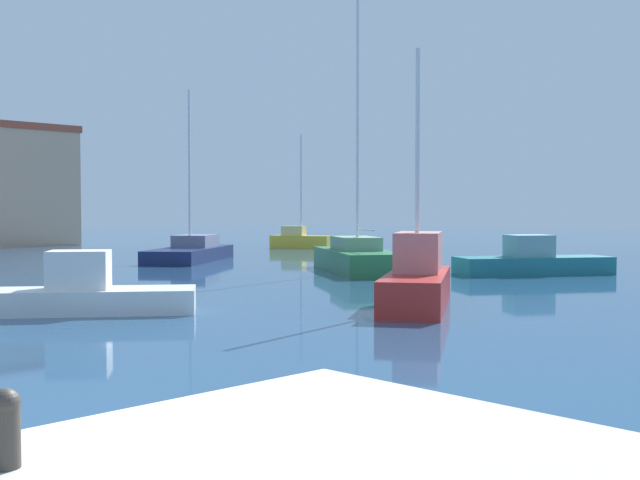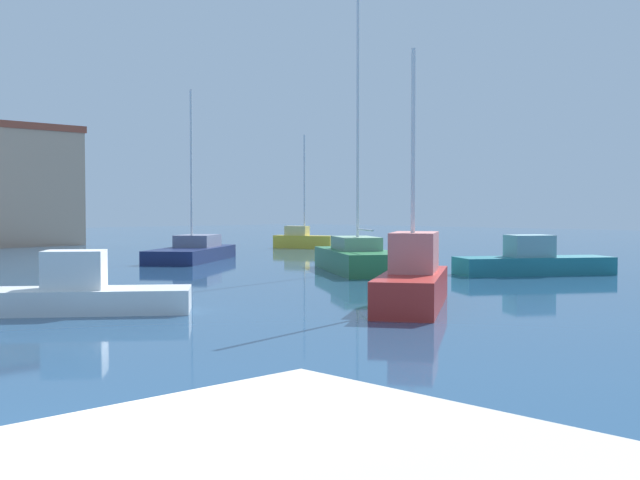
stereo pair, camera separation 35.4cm
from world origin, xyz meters
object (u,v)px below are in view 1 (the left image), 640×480
sailboat_green_distant_east (357,257)px  sailboat_navy_inner_mooring (191,251)px  sailboat_yellow_far_left (300,239)px  mooring_bollard (5,425)px  motorboat_white_distant_north (86,294)px  sailboat_red_far_right (417,279)px  motorboat_teal_near_pier (532,262)px

sailboat_green_distant_east → sailboat_navy_inner_mooring: bearing=94.4°
sailboat_green_distant_east → sailboat_yellow_far_left: (12.22, 16.56, 0.02)m
mooring_bollard → sailboat_navy_inner_mooring: sailboat_navy_inner_mooring is taller
mooring_bollard → sailboat_navy_inner_mooring: size_ratio=0.06×
sailboat_navy_inner_mooring → motorboat_white_distant_north: bearing=-132.8°
sailboat_red_far_right → sailboat_green_distant_east: size_ratio=0.59×
mooring_bollard → sailboat_red_far_right: sailboat_red_far_right is taller
sailboat_red_far_right → sailboat_green_distant_east: bearing=50.4°
sailboat_red_far_right → sailboat_navy_inner_mooring: sailboat_navy_inner_mooring is taller
sailboat_red_far_right → sailboat_yellow_far_left: size_ratio=0.90×
sailboat_green_distant_east → motorboat_white_distant_north: bearing=-164.1°
sailboat_red_far_right → motorboat_teal_near_pier: 12.35m
mooring_bollard → motorboat_white_distant_north: motorboat_white_distant_north is taller
motorboat_white_distant_north → sailboat_yellow_far_left: bearing=37.5°
sailboat_green_distant_east → sailboat_yellow_far_left: 20.58m
mooring_bollard → sailboat_yellow_far_left: size_ratio=0.07×
mooring_bollard → sailboat_red_far_right: 16.86m
sailboat_green_distant_east → sailboat_navy_inner_mooring: size_ratio=1.34×
sailboat_navy_inner_mooring → motorboat_white_distant_north: (-14.06, -15.18, 0.00)m
sailboat_green_distant_east → sailboat_yellow_far_left: size_ratio=1.52×
sailboat_green_distant_east → motorboat_teal_near_pier: bearing=-55.6°
motorboat_teal_near_pier → sailboat_navy_inner_mooring: size_ratio=0.73×
sailboat_yellow_far_left → motorboat_teal_near_pier: bearing=-109.8°
sailboat_red_far_right → motorboat_white_distant_north: size_ratio=1.30×
sailboat_red_far_right → sailboat_navy_inner_mooring: bearing=71.2°
sailboat_yellow_far_left → sailboat_green_distant_east: bearing=-126.4°
motorboat_teal_near_pier → motorboat_white_distant_north: size_ratio=1.20×
mooring_bollard → sailboat_green_distant_east: 28.53m
sailboat_green_distant_east → sailboat_navy_inner_mooring: sailboat_green_distant_east is taller
mooring_bollard → sailboat_red_far_right: (14.81, 8.05, -0.41)m
mooring_bollard → motorboat_teal_near_pier: motorboat_teal_near_pier is taller
motorboat_teal_near_pier → motorboat_white_distant_north: 19.10m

